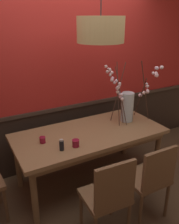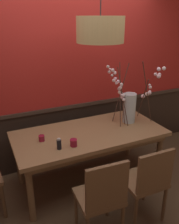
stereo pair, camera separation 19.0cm
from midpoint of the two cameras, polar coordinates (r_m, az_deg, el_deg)
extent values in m
plane|color=brown|center=(3.41, 1.67, -15.96)|extent=(24.00, 24.00, 0.00)
cube|color=#2D2119|center=(3.70, -2.95, -4.87)|extent=(5.15, 0.12, 0.85)
cube|color=#3E2E24|center=(3.51, -3.02, 1.58)|extent=(5.15, 0.14, 0.05)
cube|color=#B2231E|center=(3.31, -3.45, 18.10)|extent=(5.15, 0.12, 2.04)
cube|color=#997047|center=(3.02, 1.81, -5.19)|extent=(1.87, 0.88, 0.05)
cube|color=brown|center=(3.05, 1.80, -6.27)|extent=(1.76, 0.77, 0.08)
cylinder|color=brown|center=(2.71, -11.73, -18.67)|extent=(0.07, 0.07, 0.69)
cylinder|color=brown|center=(3.39, 17.61, -10.20)|extent=(0.07, 0.07, 0.69)
cylinder|color=brown|center=(3.27, -14.79, -11.12)|extent=(0.07, 0.07, 0.69)
cylinder|color=brown|center=(3.85, 10.71, -5.41)|extent=(0.07, 0.07, 0.69)
cube|color=brown|center=(3.69, -7.44, -4.37)|extent=(0.46, 0.42, 0.04)
cube|color=brown|center=(3.75, -8.60, 0.36)|extent=(0.42, 0.05, 0.48)
cylinder|color=brown|center=(3.72, -3.53, -8.24)|extent=(0.04, 0.04, 0.44)
cylinder|color=brown|center=(3.61, -9.20, -9.53)|extent=(0.04, 0.04, 0.44)
cylinder|color=brown|center=(4.01, -5.53, -5.98)|extent=(0.04, 0.04, 0.44)
cylinder|color=brown|center=(3.91, -10.81, -7.09)|extent=(0.04, 0.04, 0.44)
cube|color=brown|center=(2.48, 4.54, -19.41)|extent=(0.45, 0.42, 0.04)
cube|color=brown|center=(2.21, 6.82, -17.34)|extent=(0.41, 0.06, 0.45)
cylinder|color=brown|center=(2.70, -1.05, -22.04)|extent=(0.04, 0.04, 0.43)
cylinder|color=brown|center=(2.82, 6.38, -20.00)|extent=(0.04, 0.04, 0.43)
cylinder|color=brown|center=(2.61, 10.08, -24.37)|extent=(0.04, 0.04, 0.43)
cylinder|color=brown|center=(2.90, -17.84, -19.55)|extent=(0.04, 0.04, 0.44)
cube|color=brown|center=(2.73, 14.43, -15.44)|extent=(0.43, 0.41, 0.04)
cube|color=brown|center=(2.49, 17.55, -13.37)|extent=(0.41, 0.04, 0.42)
cylinder|color=brown|center=(2.90, 8.77, -18.55)|extent=(0.04, 0.04, 0.44)
cylinder|color=brown|center=(3.08, 14.77, -16.35)|extent=(0.04, 0.04, 0.44)
cylinder|color=brown|center=(2.70, 12.99, -22.66)|extent=(0.04, 0.04, 0.44)
cylinder|color=brown|center=(2.89, 19.20, -19.91)|extent=(0.04, 0.04, 0.44)
cylinder|color=silver|center=(3.28, 11.09, 0.94)|extent=(0.17, 0.17, 0.40)
cylinder|color=silver|center=(3.34, 10.90, -1.50)|extent=(0.15, 0.15, 0.09)
cylinder|color=#472D23|center=(3.31, 9.06, 4.63)|extent=(0.31, 0.13, 0.76)
sphere|color=#F9CDE7|center=(3.33, 9.18, 4.30)|extent=(0.05, 0.05, 0.05)
sphere|color=#FDC5E1|center=(3.31, 7.79, 7.84)|extent=(0.05, 0.05, 0.05)
sphere|color=#FAD0D4|center=(3.33, 7.15, 9.77)|extent=(0.05, 0.05, 0.05)
sphere|color=#FFD1D7|center=(3.31, 9.38, 4.11)|extent=(0.05, 0.05, 0.05)
sphere|color=#FED4D8|center=(3.34, 7.67, 9.15)|extent=(0.05, 0.05, 0.05)
cylinder|color=#472D23|center=(3.13, 15.25, 4.11)|extent=(0.35, 0.17, 0.87)
sphere|color=#FED0D7|center=(3.09, 15.81, 4.36)|extent=(0.04, 0.04, 0.04)
sphere|color=#F7D4DC|center=(3.04, 17.13, 8.55)|extent=(0.04, 0.04, 0.04)
sphere|color=silver|center=(3.00, 19.03, 9.72)|extent=(0.05, 0.05, 0.05)
sphere|color=#F7CFE6|center=(2.99, 17.88, 9.63)|extent=(0.05, 0.05, 0.05)
sphere|color=silver|center=(3.15, 15.78, 4.61)|extent=(0.04, 0.04, 0.04)
sphere|color=#FEC7CF|center=(3.03, 17.85, 8.03)|extent=(0.05, 0.05, 0.05)
cylinder|color=#472D23|center=(3.22, 9.48, 2.41)|extent=(0.02, 0.19, 0.58)
sphere|color=silver|center=(3.11, 8.91, 5.60)|extent=(0.04, 0.04, 0.04)
sphere|color=white|center=(3.16, 8.77, 5.42)|extent=(0.04, 0.04, 0.04)
sphere|color=#FFD9D1|center=(3.14, 9.07, 5.69)|extent=(0.04, 0.04, 0.04)
sphere|color=#FFC6D3|center=(3.22, 9.60, 3.38)|extent=(0.03, 0.03, 0.03)
sphere|color=#FFCAE7|center=(3.08, 8.55, 7.17)|extent=(0.04, 0.04, 0.04)
sphere|color=#FEDCCE|center=(3.16, 8.82, 4.60)|extent=(0.04, 0.04, 0.04)
cylinder|color=#472D23|center=(3.19, 8.98, 4.15)|extent=(0.15, 0.32, 0.78)
sphere|color=#F5DAD4|center=(3.11, 6.17, 10.62)|extent=(0.04, 0.04, 0.04)
sphere|color=white|center=(3.08, 7.13, 8.61)|extent=(0.04, 0.04, 0.04)
sphere|color=silver|center=(3.14, 8.16, 6.80)|extent=(0.04, 0.04, 0.04)
sphere|color=#FDCED0|center=(3.11, 7.53, 7.39)|extent=(0.04, 0.04, 0.04)
sphere|color=#FFCCDE|center=(3.05, 6.68, 10.05)|extent=(0.03, 0.03, 0.03)
sphere|color=white|center=(3.09, 6.46, 9.39)|extent=(0.04, 0.04, 0.04)
cylinder|color=#472D23|center=(3.27, 14.10, 2.92)|extent=(0.15, 0.35, 0.64)
sphere|color=silver|center=(3.28, 15.84, 5.65)|extent=(0.04, 0.04, 0.04)
sphere|color=silver|center=(3.26, 17.85, 8.43)|extent=(0.05, 0.05, 0.05)
sphere|color=#FFC6D2|center=(3.27, 14.23, 3.59)|extent=(0.05, 0.05, 0.05)
sphere|color=white|center=(3.26, 15.71, 6.18)|extent=(0.03, 0.03, 0.03)
sphere|color=#FFD9D3|center=(3.28, 15.12, 4.15)|extent=(0.05, 0.05, 0.05)
cylinder|color=#472D23|center=(3.15, 9.65, 3.51)|extent=(0.07, 0.24, 0.74)
sphere|color=#FFCCD7|center=(3.05, 9.32, 6.17)|extent=(0.04, 0.04, 0.04)
sphere|color=#F9D6D8|center=(3.05, 9.33, 6.48)|extent=(0.04, 0.04, 0.04)
sphere|color=#FFD1D5|center=(3.17, 9.66, 3.86)|extent=(0.05, 0.05, 0.05)
sphere|color=#FFC8DC|center=(3.14, 9.43, 3.41)|extent=(0.04, 0.04, 0.04)
sphere|color=silver|center=(3.15, 9.87, 2.86)|extent=(0.04, 0.04, 0.04)
sphere|color=white|center=(3.12, 9.43, 3.91)|extent=(0.04, 0.04, 0.04)
cylinder|color=maroon|center=(2.82, -9.39, -6.19)|extent=(0.07, 0.07, 0.07)
torus|color=#A81B37|center=(2.81, -9.43, -5.61)|extent=(0.07, 0.07, 0.01)
cylinder|color=silver|center=(2.83, -9.38, -6.38)|extent=(0.05, 0.05, 0.04)
cylinder|color=maroon|center=(2.68, -1.77, -7.32)|extent=(0.08, 0.08, 0.08)
torus|color=#A81B37|center=(2.66, -1.77, -6.61)|extent=(0.08, 0.08, 0.01)
cylinder|color=silver|center=(2.69, -1.76, -7.55)|extent=(0.05, 0.05, 0.04)
cylinder|color=black|center=(2.63, -5.16, -7.71)|extent=(0.05, 0.05, 0.11)
cylinder|color=beige|center=(2.60, -5.21, -6.48)|extent=(0.04, 0.04, 0.02)
cylinder|color=tan|center=(2.64, 4.76, 18.91)|extent=(0.50, 0.50, 0.27)
sphere|color=#F9EAB7|center=(2.65, 4.73, 18.05)|extent=(0.14, 0.14, 0.14)
camera|label=1|loc=(0.10, -88.12, 0.76)|focal=38.58mm
camera|label=2|loc=(0.10, 91.88, -0.76)|focal=38.58mm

